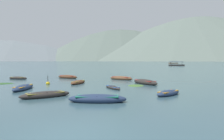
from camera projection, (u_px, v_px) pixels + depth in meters
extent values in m
plane|color=#385660|center=(114.00, 61.00, 1506.54)|extent=(6000.00, 6000.00, 0.00)
cone|color=slate|center=(38.00, 31.00, 1689.81)|extent=(1780.74, 1780.74, 476.53)
cone|color=slate|center=(119.00, 29.00, 1335.98)|extent=(1075.70, 1075.70, 407.18)
cone|color=slate|center=(186.00, 33.00, 1238.37)|extent=(1314.94, 1314.94, 333.13)
ellipsoid|color=navy|center=(23.00, 88.00, 20.76)|extent=(1.29, 4.36, 0.58)
cube|color=orange|center=(23.00, 86.00, 20.75)|extent=(0.93, 3.14, 0.05)
cube|color=navy|center=(23.00, 85.00, 20.75)|extent=(0.78, 0.11, 0.04)
ellipsoid|color=#2D2826|center=(145.00, 82.00, 25.56)|extent=(3.16, 4.37, 0.72)
cube|color=#B22D28|center=(145.00, 80.00, 25.55)|extent=(2.28, 3.15, 0.05)
cube|color=#2D2826|center=(145.00, 80.00, 25.55)|extent=(0.78, 0.48, 0.04)
ellipsoid|color=#2D2826|center=(18.00, 78.00, 32.26)|extent=(3.26, 1.71, 0.51)
cube|color=olive|center=(18.00, 77.00, 32.25)|extent=(2.34, 1.23, 0.05)
cube|color=#2D2826|center=(18.00, 77.00, 32.25)|extent=(0.24, 0.64, 0.04)
ellipsoid|color=#2D2826|center=(113.00, 88.00, 21.44)|extent=(1.96, 3.08, 0.34)
cube|color=#28519E|center=(113.00, 87.00, 21.44)|extent=(1.41, 2.22, 0.05)
cube|color=#2D2826|center=(113.00, 86.00, 21.43)|extent=(0.49, 0.28, 0.04)
ellipsoid|color=navy|center=(168.00, 93.00, 17.36)|extent=(2.85, 2.92, 0.52)
cube|color=orange|center=(168.00, 91.00, 17.35)|extent=(2.05, 2.10, 0.05)
cube|color=navy|center=(168.00, 91.00, 17.35)|extent=(0.56, 0.54, 0.04)
ellipsoid|color=brown|center=(78.00, 82.00, 26.08)|extent=(1.87, 3.78, 0.51)
cube|color=olive|center=(78.00, 81.00, 26.07)|extent=(1.35, 2.72, 0.05)
cube|color=brown|center=(78.00, 81.00, 26.07)|extent=(0.70, 0.25, 0.04)
ellipsoid|color=#2D2826|center=(45.00, 95.00, 16.41)|extent=(3.94, 3.23, 0.57)
cube|color=olive|center=(45.00, 93.00, 16.40)|extent=(2.83, 2.32, 0.05)
cube|color=#2D2826|center=(45.00, 92.00, 16.40)|extent=(0.54, 0.74, 0.04)
ellipsoid|color=navy|center=(97.00, 99.00, 14.50)|extent=(4.04, 1.46, 0.66)
cube|color=#197A56|center=(97.00, 96.00, 14.49)|extent=(2.91, 1.05, 0.05)
cube|color=navy|center=(97.00, 95.00, 14.49)|extent=(0.10, 0.92, 0.04)
ellipsoid|color=brown|center=(68.00, 77.00, 34.01)|extent=(3.87, 2.80, 0.66)
cube|color=#B22D28|center=(68.00, 76.00, 34.00)|extent=(2.79, 2.02, 0.05)
cube|color=brown|center=(68.00, 75.00, 34.00)|extent=(0.44, 0.71, 0.04)
ellipsoid|color=brown|center=(121.00, 78.00, 31.54)|extent=(3.90, 3.30, 0.66)
cube|color=#B22D28|center=(121.00, 77.00, 31.53)|extent=(2.81, 2.37, 0.05)
cube|color=brown|center=(121.00, 77.00, 31.53)|extent=(0.57, 0.75, 0.04)
cube|color=#2D2826|center=(176.00, 65.00, 113.39)|extent=(8.13, 3.61, 0.90)
cylinder|color=#4C4742|center=(171.00, 63.00, 112.51)|extent=(0.10, 0.10, 1.80)
cylinder|color=#4C4742|center=(170.00, 63.00, 114.74)|extent=(0.10, 0.10, 1.80)
cylinder|color=#4C4742|center=(183.00, 63.00, 111.95)|extent=(0.10, 0.10, 1.80)
cylinder|color=#4C4742|center=(182.00, 63.00, 114.18)|extent=(0.10, 0.10, 1.80)
cube|color=#334C75|center=(176.00, 62.00, 113.30)|extent=(6.83, 3.03, 0.12)
cube|color=brown|center=(173.00, 63.00, 207.70)|extent=(9.06, 4.47, 0.90)
cylinder|color=#4C4742|center=(171.00, 62.00, 205.99)|extent=(0.10, 0.10, 1.80)
cylinder|color=#4C4742|center=(170.00, 62.00, 208.72)|extent=(0.10, 0.10, 1.80)
cylinder|color=#4C4742|center=(177.00, 62.00, 206.59)|extent=(0.10, 0.10, 1.80)
cylinder|color=#4C4742|center=(176.00, 62.00, 209.32)|extent=(0.10, 0.10, 1.80)
cube|color=#334C75|center=(173.00, 61.00, 207.61)|extent=(7.61, 3.75, 0.12)
sphere|color=yellow|center=(48.00, 84.00, 25.21)|extent=(0.47, 0.47, 0.47)
cylinder|color=black|center=(48.00, 80.00, 25.19)|extent=(0.06, 0.06, 0.93)
ellipsoid|color=#477033|center=(136.00, 86.00, 23.88)|extent=(2.27, 2.56, 0.14)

